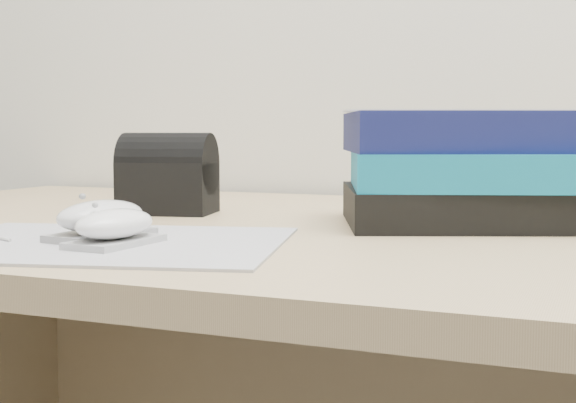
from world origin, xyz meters
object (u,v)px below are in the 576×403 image
at_px(book_stack, 464,169).
at_px(mouse_front, 115,227).
at_px(mouse_rear, 101,219).
at_px(pouch, 168,175).

bearing_deg(book_stack, mouse_front, -130.88).
xyz_separation_m(mouse_front, book_stack, (0.27, 0.31, 0.04)).
relative_size(mouse_rear, mouse_front, 1.15).
xyz_separation_m(mouse_rear, mouse_front, (0.04, -0.03, -0.00)).
height_order(mouse_front, pouch, pouch).
height_order(mouse_rear, book_stack, book_stack).
bearing_deg(mouse_rear, book_stack, 41.93).
height_order(book_stack, pouch, book_stack).
bearing_deg(mouse_rear, mouse_front, -40.60).
relative_size(book_stack, pouch, 2.46).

